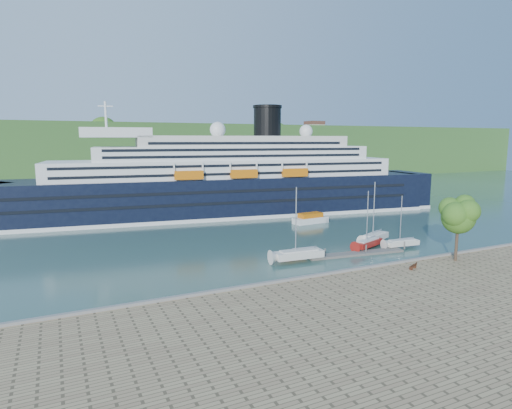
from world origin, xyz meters
name	(u,v)px	position (x,y,z in m)	size (l,w,h in m)	color
ground	(376,273)	(0.00, 0.00, 0.00)	(400.00, 400.00, 0.00)	#294942
far_hillside	(150,153)	(0.00, 145.00, 12.00)	(400.00, 50.00, 24.00)	#2B5522
quay_coping	(378,265)	(0.00, -0.20, 1.15)	(220.00, 0.50, 0.30)	slate
cruise_ship	(218,160)	(-3.39, 50.63, 12.80)	(114.03, 16.60, 25.61)	black
park_bench	(413,266)	(3.34, -3.02, 1.44)	(1.38, 0.57, 0.88)	#4E2A16
promenade_tree	(458,225)	(11.62, -2.60, 5.95)	(5.98, 5.98, 9.90)	#2C5817
floating_pontoon	(356,254)	(3.46, 8.62, 0.18)	(15.97, 1.95, 0.35)	slate
sailboat_white_near	(299,226)	(-6.41, 9.19, 5.20)	(8.05, 2.24, 10.40)	silver
sailboat_red	(369,221)	(7.60, 10.85, 4.53)	(7.01, 1.95, 9.06)	maroon
sailboat_white_far	(375,214)	(11.11, 13.43, 5.05)	(7.82, 2.17, 10.10)	silver
tender_launch	(310,218)	(10.85, 33.21, 1.09)	(7.89, 2.70, 2.18)	#D0660C
sailboat_extra	(403,223)	(12.95, 8.83, 4.13)	(6.39, 1.78, 8.26)	silver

